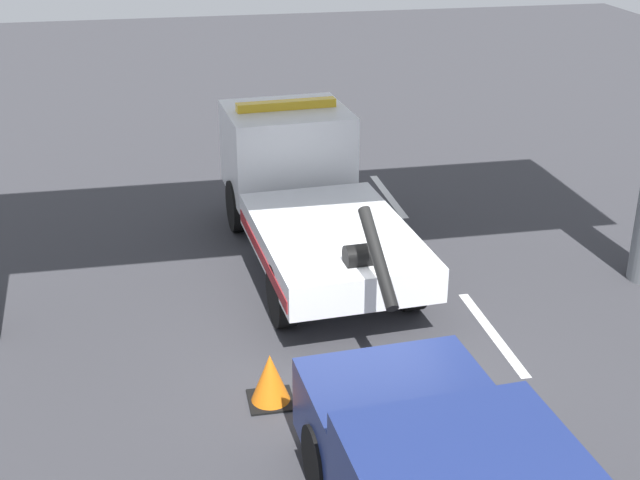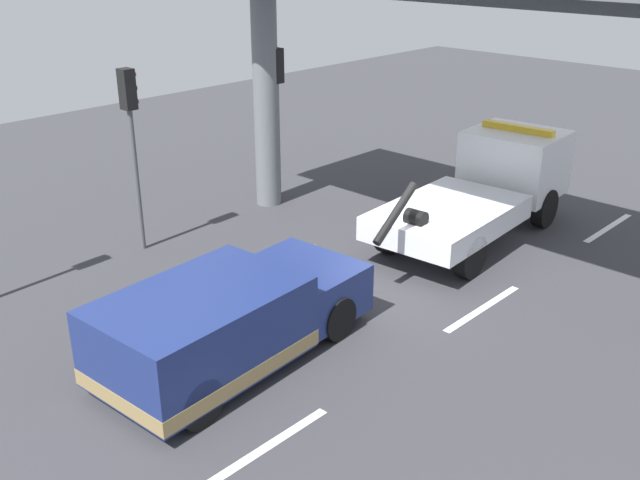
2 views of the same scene
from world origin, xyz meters
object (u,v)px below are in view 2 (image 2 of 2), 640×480
traffic_light_far (131,121)px  traffic_light_mid (277,92)px  traffic_cone_orange (315,259)px  towed_van_green (227,323)px  tow_truck_white (488,185)px

traffic_light_far → traffic_light_mid: 4.50m
traffic_light_far → traffic_cone_orange: (1.83, -3.96, -2.78)m
towed_van_green → traffic_light_mid: 8.63m
towed_van_green → tow_truck_white: bearing=0.4°
traffic_light_far → towed_van_green: bearing=-108.9°
tow_truck_white → traffic_cone_orange: size_ratio=10.19×
traffic_cone_orange → towed_van_green: bearing=-159.1°
tow_truck_white → traffic_light_far: (-6.65, 5.31, 1.92)m
traffic_light_mid → traffic_cone_orange: (-2.67, -3.96, -2.76)m
tow_truck_white → traffic_light_mid: size_ratio=1.72×
traffic_light_far → traffic_cone_orange: bearing=-65.2°
traffic_light_far → traffic_light_mid: bearing=0.0°
traffic_light_far → traffic_cone_orange: size_ratio=5.96×
tow_truck_white → traffic_cone_orange: tow_truck_white is taller
towed_van_green → traffic_light_far: 6.14m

